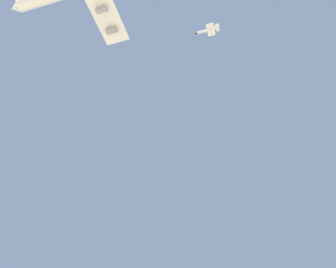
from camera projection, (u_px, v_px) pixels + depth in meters
chase_jet_trailing at (208, 30)px, 200.11m from camera, size 15.32×8.78×4.00m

